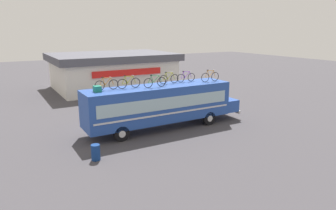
# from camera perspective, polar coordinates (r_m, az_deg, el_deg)

# --- Properties ---
(ground_plane) EXTENTS (120.00, 120.00, 0.00)m
(ground_plane) POSITION_cam_1_polar(r_m,az_deg,el_deg) (23.21, -1.64, -4.36)
(ground_plane) COLOR #423F44
(bus) EXTENTS (12.58, 2.64, 3.27)m
(bus) POSITION_cam_1_polar(r_m,az_deg,el_deg) (22.80, -1.15, 0.31)
(bus) COLOR #23479E
(bus) RESTS_ON ground
(luggage_bag_1) EXTENTS (0.45, 0.55, 0.39)m
(luggage_bag_1) POSITION_cam_1_polar(r_m,az_deg,el_deg) (20.73, -13.00, 2.95)
(luggage_bag_1) COLOR #1E7F66
(luggage_bag_1) RESTS_ON bus
(rooftop_bicycle_1) EXTENTS (1.66, 0.44, 0.91)m
(rooftop_bicycle_1) POSITION_cam_1_polar(r_m,az_deg,el_deg) (21.14, -11.34, 3.75)
(rooftop_bicycle_1) COLOR black
(rooftop_bicycle_1) RESTS_ON bus
(rooftop_bicycle_2) EXTENTS (1.70, 0.44, 0.92)m
(rooftop_bicycle_2) POSITION_cam_1_polar(r_m,az_deg,el_deg) (21.55, -7.29, 4.11)
(rooftop_bicycle_2) COLOR black
(rooftop_bicycle_2) RESTS_ON bus
(rooftop_bicycle_3) EXTENTS (1.75, 0.44, 0.92)m
(rooftop_bicycle_3) POSITION_cam_1_polar(r_m,az_deg,el_deg) (21.74, -2.45, 4.29)
(rooftop_bicycle_3) COLOR black
(rooftop_bicycle_3) RESTS_ON bus
(rooftop_bicycle_4) EXTENTS (1.65, 0.44, 0.91)m
(rooftop_bicycle_4) POSITION_cam_1_polar(r_m,az_deg,el_deg) (23.22, 0.17, 4.92)
(rooftop_bicycle_4) COLOR black
(rooftop_bicycle_4) RESTS_ON bus
(rooftop_bicycle_5) EXTENTS (1.63, 0.44, 0.88)m
(rooftop_bicycle_5) POSITION_cam_1_polar(r_m,az_deg,el_deg) (24.06, 3.38, 5.18)
(rooftop_bicycle_5) COLOR black
(rooftop_bicycle_5) RESTS_ON bus
(rooftop_bicycle_6) EXTENTS (1.68, 0.44, 0.96)m
(rooftop_bicycle_6) POSITION_cam_1_polar(r_m,az_deg,el_deg) (24.30, 7.83, 5.24)
(rooftop_bicycle_6) COLOR black
(rooftop_bicycle_6) RESTS_ON bus
(roadside_building) EXTENTS (14.76, 10.55, 4.35)m
(roadside_building) POSITION_cam_1_polar(r_m,az_deg,el_deg) (39.57, -10.23, 6.36)
(roadside_building) COLOR silver
(roadside_building) RESTS_ON ground
(trash_bin) EXTENTS (0.51, 0.51, 0.92)m
(trash_bin) POSITION_cam_1_polar(r_m,az_deg,el_deg) (18.13, -13.29, -8.56)
(trash_bin) COLOR navy
(trash_bin) RESTS_ON ground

